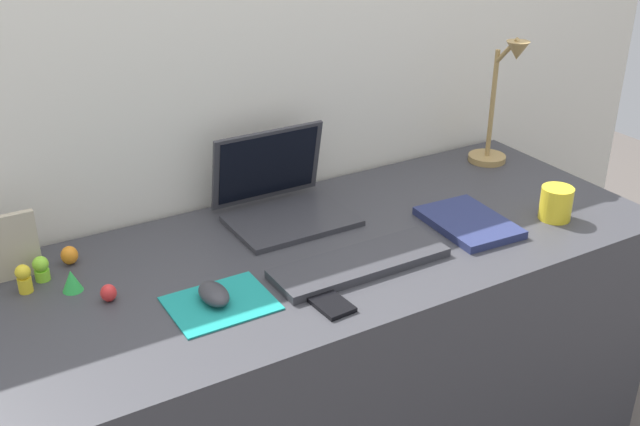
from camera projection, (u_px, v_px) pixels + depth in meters
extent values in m
cube|color=silver|center=(250.00, 201.00, 2.08)|extent=(2.88, 0.05, 1.42)
cube|color=#38383D|center=(319.00, 375.00, 1.94)|extent=(1.68, 0.67, 0.74)
cube|color=#333338|center=(292.00, 221.00, 1.89)|extent=(0.30, 0.21, 0.01)
cube|color=#333338|center=(267.00, 165.00, 1.94)|extent=(0.30, 0.05, 0.20)
cube|color=black|center=(268.00, 165.00, 1.93)|extent=(0.27, 0.04, 0.17)
cube|color=#333338|center=(360.00, 263.00, 1.69)|extent=(0.41, 0.13, 0.02)
cube|color=teal|center=(221.00, 303.00, 1.56)|extent=(0.21, 0.17, 0.00)
ellipsoid|color=#333338|center=(214.00, 294.00, 1.56)|extent=(0.06, 0.10, 0.03)
cube|color=black|center=(326.00, 301.00, 1.56)|extent=(0.07, 0.13, 0.01)
cylinder|color=#A5844C|center=(487.00, 158.00, 2.26)|extent=(0.11, 0.11, 0.02)
cylinder|color=#A5844C|center=(492.00, 104.00, 2.18)|extent=(0.01, 0.01, 0.31)
cylinder|color=#A5844C|center=(508.00, 50.00, 2.08)|extent=(0.01, 0.08, 0.08)
cone|color=#A5844C|center=(517.00, 51.00, 2.05)|extent=(0.06, 0.06, 0.05)
cube|color=navy|center=(468.00, 223.00, 1.87)|extent=(0.18, 0.25, 0.02)
cube|color=#B2A58C|center=(9.00, 247.00, 1.62)|extent=(0.12, 0.02, 0.15)
cylinder|color=yellow|center=(556.00, 203.00, 1.90)|extent=(0.08, 0.08, 0.08)
cylinder|color=yellow|center=(25.00, 285.00, 1.60)|extent=(0.03, 0.03, 0.03)
sphere|color=yellow|center=(23.00, 272.00, 1.58)|extent=(0.03, 0.03, 0.03)
ellipsoid|color=red|center=(109.00, 293.00, 1.56)|extent=(0.03, 0.03, 0.04)
ellipsoid|color=orange|center=(69.00, 255.00, 1.70)|extent=(0.04, 0.04, 0.04)
cylinder|color=#8CDB33|center=(42.00, 275.00, 1.64)|extent=(0.03, 0.03, 0.02)
sphere|color=#8CDB33|center=(40.00, 264.00, 1.63)|extent=(0.03, 0.03, 0.03)
cone|color=green|center=(72.00, 281.00, 1.60)|extent=(0.04, 0.04, 0.05)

